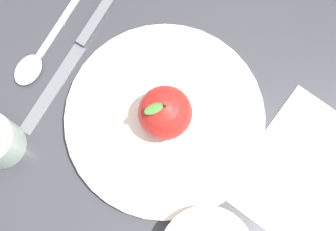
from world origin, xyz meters
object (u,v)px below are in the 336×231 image
apple (162,114)px  dinner_plate (168,117)px  spoon (35,59)px  linen_napkin (301,168)px

apple → dinner_plate: bearing=-169.3°
spoon → dinner_plate: bearing=133.0°
dinner_plate → apple: size_ratio=3.30×
dinner_plate → apple: apple is taller
apple → linen_napkin: apple is taller
apple → spoon: 0.20m
dinner_plate → linen_napkin: size_ratio=1.42×
apple → spoon: bearing=-49.3°
dinner_plate → spoon: (0.14, -0.15, -0.00)m
spoon → linen_napkin: spoon is taller
dinner_plate → spoon: 0.20m
dinner_plate → spoon: dinner_plate is taller
apple → spoon: (0.13, -0.15, -0.04)m
dinner_plate → linen_napkin: (-0.14, 0.13, -0.01)m
spoon → linen_napkin: bearing=134.6°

